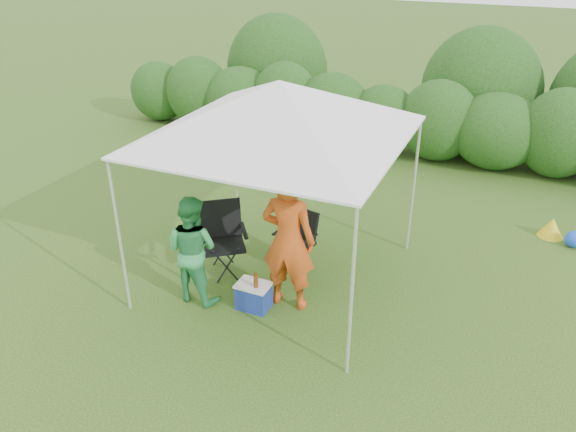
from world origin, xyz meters
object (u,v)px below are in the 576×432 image
at_px(canopy, 279,110).
at_px(woman, 192,249).
at_px(cooler, 254,296).
at_px(chair_left, 223,234).
at_px(man, 288,241).
at_px(chair_right, 298,236).

xyz_separation_m(canopy, woman, (-0.84, -0.93, -1.71)).
height_order(woman, cooler, woman).
bearing_deg(chair_left, canopy, -25.77).
relative_size(man, woman, 1.28).
bearing_deg(woman, chair_left, -87.22).
bearing_deg(man, chair_left, -22.08).
bearing_deg(chair_right, man, -61.13).
height_order(chair_right, chair_left, chair_left).
height_order(chair_right, cooler, chair_right).
bearing_deg(chair_left, chair_right, -6.59).
bearing_deg(cooler, chair_left, 141.24).
height_order(chair_left, woman, woman).
bearing_deg(man, canopy, -60.08).
distance_m(chair_left, man, 1.33).
relative_size(canopy, man, 1.61).
bearing_deg(woman, chair_right, -122.91).
xyz_separation_m(man, cooler, (-0.38, -0.27, -0.78)).
bearing_deg(chair_left, man, -55.02).
bearing_deg(cooler, canopy, 90.03).
distance_m(chair_right, chair_left, 1.10).
distance_m(woman, cooler, 1.01).
bearing_deg(chair_left, woman, -126.40).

